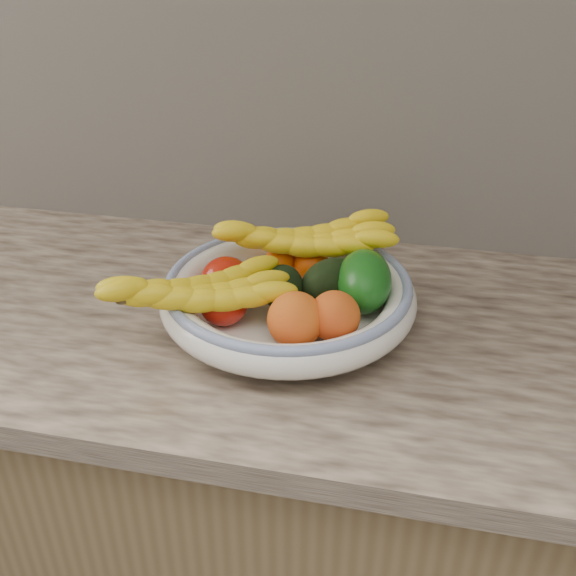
# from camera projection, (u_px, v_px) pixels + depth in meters

# --- Properties ---
(kitchen_counter) EXTENTS (2.44, 0.66, 1.40)m
(kitchen_counter) POSITION_uv_depth(u_px,v_px,m) (291.00, 502.00, 1.24)
(kitchen_counter) COLOR brown
(kitchen_counter) RESTS_ON ground
(fruit_bowl) EXTENTS (0.39, 0.39, 0.08)m
(fruit_bowl) POSITION_uv_depth(u_px,v_px,m) (288.00, 294.00, 0.98)
(fruit_bowl) COLOR white
(fruit_bowl) RESTS_ON kitchen_counter
(clementine_back_left) EXTENTS (0.06, 0.06, 0.05)m
(clementine_back_left) POSITION_uv_depth(u_px,v_px,m) (281.00, 260.00, 1.06)
(clementine_back_left) COLOR #FE6805
(clementine_back_left) RESTS_ON fruit_bowl
(clementine_back_right) EXTENTS (0.07, 0.07, 0.05)m
(clementine_back_right) POSITION_uv_depth(u_px,v_px,m) (312.00, 264.00, 1.05)
(clementine_back_right) COLOR #EE5105
(clementine_back_right) RESTS_ON fruit_bowl
(tomato_left) EXTENTS (0.10, 0.10, 0.07)m
(tomato_left) POSITION_uv_depth(u_px,v_px,m) (226.00, 279.00, 0.99)
(tomato_left) COLOR #A31405
(tomato_left) RESTS_ON fruit_bowl
(tomato_near_left) EXTENTS (0.07, 0.07, 0.06)m
(tomato_near_left) POSITION_uv_depth(u_px,v_px,m) (224.00, 304.00, 0.93)
(tomato_near_left) COLOR #B8190D
(tomato_near_left) RESTS_ON fruit_bowl
(avocado_center) EXTENTS (0.08, 0.10, 0.06)m
(avocado_center) POSITION_uv_depth(u_px,v_px,m) (283.00, 287.00, 0.97)
(avocado_center) COLOR black
(avocado_center) RESTS_ON fruit_bowl
(avocado_right) EXTENTS (0.12, 0.13, 0.07)m
(avocado_right) POSITION_uv_depth(u_px,v_px,m) (331.00, 282.00, 0.98)
(avocado_right) COLOR black
(avocado_right) RESTS_ON fruit_bowl
(green_mango) EXTENTS (0.12, 0.14, 0.11)m
(green_mango) POSITION_uv_depth(u_px,v_px,m) (364.00, 281.00, 0.96)
(green_mango) COLOR #0E4B0E
(green_mango) RESTS_ON fruit_bowl
(peach_front) EXTENTS (0.10, 0.10, 0.08)m
(peach_front) POSITION_uv_depth(u_px,v_px,m) (295.00, 320.00, 0.89)
(peach_front) COLOR orange
(peach_front) RESTS_ON fruit_bowl
(peach_right) EXTENTS (0.08, 0.08, 0.07)m
(peach_right) POSITION_uv_depth(u_px,v_px,m) (335.00, 316.00, 0.89)
(peach_right) COLOR orange
(peach_right) RESTS_ON fruit_bowl
(banana_bunch_back) EXTENTS (0.33, 0.19, 0.09)m
(banana_bunch_back) POSITION_uv_depth(u_px,v_px,m) (304.00, 244.00, 1.04)
(banana_bunch_back) COLOR yellow
(banana_bunch_back) RESTS_ON fruit_bowl
(banana_bunch_front) EXTENTS (0.31, 0.24, 0.08)m
(banana_bunch_front) POSITION_uv_depth(u_px,v_px,m) (197.00, 297.00, 0.91)
(banana_bunch_front) COLOR yellow
(banana_bunch_front) RESTS_ON fruit_bowl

